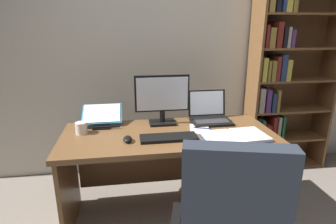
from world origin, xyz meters
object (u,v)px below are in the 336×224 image
at_px(bookshelf, 282,82).
at_px(coffee_mug, 81,128).
at_px(desk, 167,153).
at_px(monitor, 162,100).
at_px(notepad, 200,129).
at_px(laptop, 210,115).
at_px(computer_mouse, 128,139).
at_px(open_binder, 235,136).
at_px(reading_stand_with_book, 102,116).
at_px(pen, 202,128).
at_px(keyboard, 169,138).

bearing_deg(bookshelf, coffee_mug, -162.80).
xyz_separation_m(desk, monitor, (-0.02, 0.15, 0.42)).
distance_m(bookshelf, notepad, 1.30).
distance_m(monitor, coffee_mug, 0.68).
bearing_deg(laptop, monitor, -179.42).
bearing_deg(laptop, desk, -158.94).
distance_m(computer_mouse, notepad, 0.60).
distance_m(desk, open_binder, 0.58).
bearing_deg(open_binder, reading_stand_with_book, 151.00).
bearing_deg(computer_mouse, desk, 32.12).
relative_size(computer_mouse, notepad, 0.50).
bearing_deg(computer_mouse, notepad, 14.68).
height_order(notepad, pen, pen).
height_order(desk, pen, pen).
relative_size(laptop, notepad, 1.61).
bearing_deg(monitor, laptop, 0.58).
xyz_separation_m(bookshelf, reading_stand_with_book, (-1.86, -0.42, -0.15)).
height_order(monitor, pen, monitor).
height_order(keyboard, coffee_mug, coffee_mug).
relative_size(desk, keyboard, 3.93).
xyz_separation_m(laptop, computer_mouse, (-0.72, -0.35, -0.03)).
bearing_deg(reading_stand_with_book, bookshelf, 12.76).
height_order(desk, computer_mouse, computer_mouse).
height_order(desk, bookshelf, bookshelf).
bearing_deg(reading_stand_with_book, notepad, -18.66).
distance_m(monitor, reading_stand_with_book, 0.53).
xyz_separation_m(keyboard, open_binder, (0.49, -0.05, -0.00)).
xyz_separation_m(bookshelf, notepad, (-1.08, -0.69, -0.22)).
bearing_deg(open_binder, computer_mouse, 172.35).
bearing_deg(coffee_mug, pen, -3.92).
bearing_deg(desk, laptop, 21.06).
bearing_deg(coffee_mug, laptop, 7.35).
relative_size(bookshelf, laptop, 5.94).
height_order(keyboard, open_binder, same).
height_order(open_binder, notepad, open_binder).
bearing_deg(open_binder, laptop, 96.62).
relative_size(open_binder, notepad, 2.39).
bearing_deg(coffee_mug, keyboard, -18.36).
bearing_deg(desk, keyboard, -95.35).
bearing_deg(notepad, laptop, 55.18).
relative_size(reading_stand_with_book, coffee_mug, 3.66).
xyz_separation_m(monitor, open_binder, (0.49, -0.40, -0.20)).
bearing_deg(notepad, keyboard, -151.37).
xyz_separation_m(reading_stand_with_book, coffee_mug, (-0.14, -0.20, -0.03)).
bearing_deg(coffee_mug, monitor, 11.60).
distance_m(laptop, computer_mouse, 0.80).
xyz_separation_m(laptop, reading_stand_with_book, (-0.92, 0.06, 0.02)).
xyz_separation_m(reading_stand_with_book, notepad, (0.78, -0.26, -0.07)).
xyz_separation_m(bookshelf, coffee_mug, (-2.01, -0.62, -0.18)).
height_order(bookshelf, open_binder, bookshelf).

